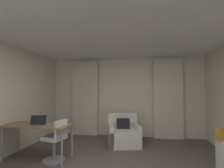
{
  "coord_description": "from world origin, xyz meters",
  "views": [
    {
      "loc": [
        0.52,
        -2.62,
        1.51
      ],
      "look_at": [
        -0.15,
        1.32,
        1.67
      ],
      "focal_mm": 26.85,
      "sensor_mm": 36.0,
      "label": 1
    }
  ],
  "objects_px": {
    "armchair": "(124,134)",
    "laptop": "(40,123)",
    "desk": "(38,127)",
    "desk_chair": "(56,143)"
  },
  "relations": [
    {
      "from": "desk",
      "to": "desk_chair",
      "type": "bearing_deg",
      "value": -6.78
    },
    {
      "from": "armchair",
      "to": "laptop",
      "type": "bearing_deg",
      "value": -142.22
    },
    {
      "from": "armchair",
      "to": "desk",
      "type": "relative_size",
      "value": 0.68
    },
    {
      "from": "laptop",
      "to": "desk_chair",
      "type": "bearing_deg",
      "value": -2.03
    },
    {
      "from": "desk",
      "to": "laptop",
      "type": "bearing_deg",
      "value": -37.22
    },
    {
      "from": "armchair",
      "to": "laptop",
      "type": "relative_size",
      "value": 2.71
    },
    {
      "from": "armchair",
      "to": "desk",
      "type": "distance_m",
      "value": 2.23
    },
    {
      "from": "armchair",
      "to": "desk",
      "type": "bearing_deg",
      "value": -143.87
    },
    {
      "from": "laptop",
      "to": "armchair",
      "type": "bearing_deg",
      "value": 37.78
    },
    {
      "from": "desk",
      "to": "desk_chair",
      "type": "relative_size",
      "value": 1.67
    }
  ]
}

